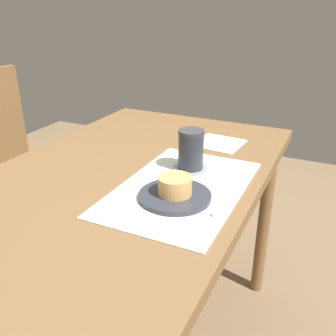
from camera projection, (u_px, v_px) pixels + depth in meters
dining_table at (125, 200)px, 1.08m from camera, size 1.22×0.74×0.74m
wooden_chair at (8, 178)px, 1.55m from camera, size 0.46×0.46×0.93m
placemat at (182, 188)px, 0.97m from camera, size 0.48×0.30×0.00m
pastry_plate at (175, 196)px, 0.91m from camera, size 0.18×0.18×0.01m
pastry at (175, 185)px, 0.90m from camera, size 0.08×0.08×0.05m
coffee_coaster at (190, 169)px, 1.07m from camera, size 0.10×0.10×0.00m
coffee_mug at (191, 149)px, 1.05m from camera, size 0.11×0.07×0.11m
teaspoon at (224, 203)px, 0.88m from camera, size 0.13×0.03×0.01m
paper_napkin at (219, 143)px, 1.27m from camera, size 0.16×0.16×0.00m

